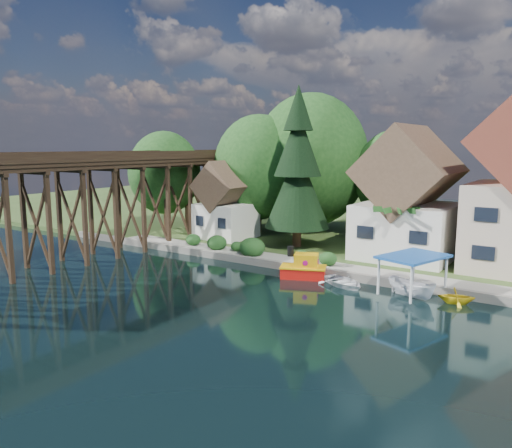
# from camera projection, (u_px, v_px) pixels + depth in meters

# --- Properties ---
(ground) EXTENTS (140.00, 140.00, 0.00)m
(ground) POSITION_uv_depth(u_px,v_px,m) (224.00, 295.00, 33.11)
(ground) COLOR black
(ground) RESTS_ON ground
(bank) EXTENTS (140.00, 52.00, 0.50)m
(bank) POSITION_uv_depth(u_px,v_px,m) (396.00, 225.00, 60.82)
(bank) COLOR #2D461C
(bank) RESTS_ON ground
(seawall) EXTENTS (60.00, 0.40, 0.62)m
(seawall) POSITION_uv_depth(u_px,v_px,m) (332.00, 274.00, 37.37)
(seawall) COLOR slate
(seawall) RESTS_ON ground
(promenade) EXTENTS (50.00, 2.60, 0.06)m
(promenade) POSITION_uv_depth(u_px,v_px,m) (364.00, 271.00, 37.28)
(promenade) COLOR gray
(promenade) RESTS_ON bank
(trestle_bridge) EXTENTS (4.12, 44.18, 9.30)m
(trestle_bridge) POSITION_uv_depth(u_px,v_px,m) (120.00, 195.00, 45.39)
(trestle_bridge) COLOR black
(trestle_bridge) RESTS_ON ground
(house_left) EXTENTS (7.64, 8.64, 11.02)m
(house_left) POSITION_uv_depth(u_px,v_px,m) (408.00, 202.00, 41.47)
(house_left) COLOR silver
(house_left) RESTS_ON bank
(shed) EXTENTS (5.09, 5.40, 7.85)m
(shed) POSITION_uv_depth(u_px,v_px,m) (226.00, 205.00, 50.46)
(shed) COLOR silver
(shed) RESTS_ON bank
(bg_trees) EXTENTS (49.90, 13.30, 10.57)m
(bg_trees) POSITION_uv_depth(u_px,v_px,m) (365.00, 171.00, 48.76)
(bg_trees) COLOR #382314
(bg_trees) RESTS_ON bank
(shrubs) EXTENTS (15.76, 2.47, 1.70)m
(shrubs) POSITION_uv_depth(u_px,v_px,m) (248.00, 246.00, 43.03)
(shrubs) COLOR #1B4418
(shrubs) RESTS_ON bank
(conifer) EXTENTS (5.97, 5.97, 14.70)m
(conifer) POSITION_uv_depth(u_px,v_px,m) (298.00, 170.00, 45.36)
(conifer) COLOR #382314
(conifer) RESTS_ON bank
(palm_tree) EXTENTS (4.52, 4.52, 4.95)m
(palm_tree) POSITION_uv_depth(u_px,v_px,m) (395.00, 211.00, 38.49)
(palm_tree) COLOR #382314
(palm_tree) RESTS_ON bank
(tugboat) EXTENTS (3.80, 2.98, 2.43)m
(tugboat) POSITION_uv_depth(u_px,v_px,m) (304.00, 268.00, 37.25)
(tugboat) COLOR red
(tugboat) RESTS_ON ground
(boat_white_a) EXTENTS (4.46, 4.00, 0.76)m
(boat_white_a) POSITION_uv_depth(u_px,v_px,m) (343.00, 281.00, 35.19)
(boat_white_a) COLOR white
(boat_white_a) RESTS_ON ground
(boat_canopy) EXTENTS (4.17, 5.07, 2.81)m
(boat_canopy) POSITION_uv_depth(u_px,v_px,m) (412.00, 279.00, 32.40)
(boat_canopy) COLOR white
(boat_canopy) RESTS_ON ground
(boat_yellow) EXTENTS (2.67, 2.48, 1.15)m
(boat_yellow) POSITION_uv_depth(u_px,v_px,m) (456.00, 295.00, 31.17)
(boat_yellow) COLOR yellow
(boat_yellow) RESTS_ON ground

